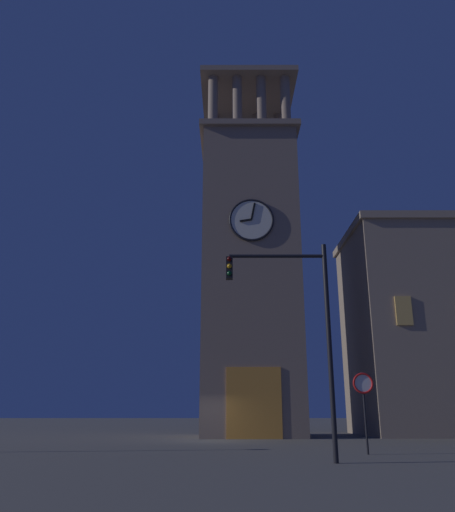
{
  "coord_description": "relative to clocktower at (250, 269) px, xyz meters",
  "views": [
    {
      "loc": [
        -0.91,
        28.48,
        1.49
      ],
      "look_at": [
        -0.86,
        -5.05,
        11.77
      ],
      "focal_mm": 35.7,
      "sensor_mm": 36.0,
      "label": 1
    }
  ],
  "objects": [
    {
      "name": "no_horn_sign",
      "position": [
        -3.59,
        13.82,
        -8.55
      ],
      "size": [
        0.78,
        0.14,
        2.9
      ],
      "color": "black",
      "rests_on": "ground_plane"
    },
    {
      "name": "traffic_signal_near",
      "position": [
        -0.81,
        17.08,
        -6.29
      ],
      "size": [
        3.4,
        0.41,
        6.93
      ],
      "color": "black",
      "rests_on": "ground_plane"
    },
    {
      "name": "ground_plane",
      "position": [
        2.4,
        5.03,
        -10.82
      ],
      "size": [
        200.0,
        200.0,
        0.0
      ],
      "primitive_type": "plane",
      "color": "#56544F"
    },
    {
      "name": "clocktower",
      "position": [
        0.0,
        0.0,
        0.0
      ],
      "size": [
        6.91,
        6.64,
        26.91
      ],
      "color": "gray",
      "rests_on": "ground_plane"
    }
  ]
}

